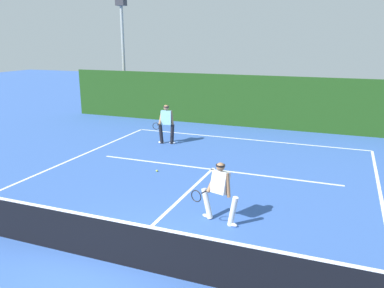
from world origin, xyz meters
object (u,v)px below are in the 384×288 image
player_far (166,122)px  tennis_ball (157,171)px  light_pole (123,43)px  player_near (219,190)px

player_far → tennis_ball: bearing=98.7°
tennis_ball → light_pole: bearing=125.8°
player_near → player_far: 7.63m
player_near → light_pole: bearing=-34.8°
player_near → tennis_ball: (-3.10, 2.81, -0.80)m
light_pole → player_near: bearing=-51.1°
player_near → player_far: size_ratio=0.91×
player_near → player_far: bearing=-38.9°
tennis_ball → light_pole: (-7.00, 9.69, 4.07)m
player_far → tennis_ball: size_ratio=25.47×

